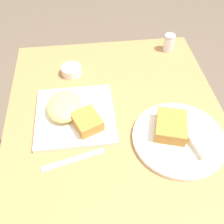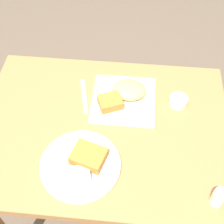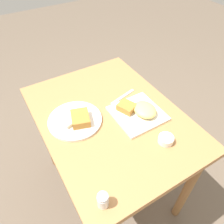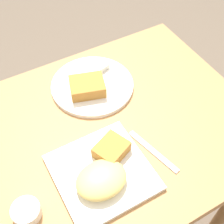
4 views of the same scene
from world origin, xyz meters
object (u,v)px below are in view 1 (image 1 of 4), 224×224
(plate_square_near, at_px, (73,113))
(salt_shaker, at_px, (169,44))
(butter_knife, at_px, (73,160))
(plate_oval_far, at_px, (178,135))
(sauce_ramekin, at_px, (71,70))

(plate_square_near, xyz_separation_m, salt_shaker, (-0.32, 0.39, 0.01))
(plate_square_near, bearing_deg, butter_knife, -0.98)
(plate_oval_far, height_order, sauce_ramekin, plate_oval_far)
(sauce_ramekin, bearing_deg, plate_oval_far, 42.81)
(salt_shaker, distance_m, butter_knife, 0.62)
(salt_shaker, bearing_deg, plate_oval_far, -10.98)
(plate_square_near, height_order, salt_shaker, salt_shaker)
(plate_oval_far, xyz_separation_m, sauce_ramekin, (-0.33, -0.31, 0.00))
(sauce_ramekin, relative_size, butter_knife, 0.40)
(salt_shaker, relative_size, butter_knife, 0.38)
(plate_square_near, relative_size, sauce_ramekin, 3.43)
(plate_oval_far, relative_size, sauce_ramekin, 3.82)
(plate_square_near, bearing_deg, plate_oval_far, 68.66)
(salt_shaker, bearing_deg, plate_square_near, -50.92)
(plate_square_near, relative_size, salt_shaker, 3.60)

